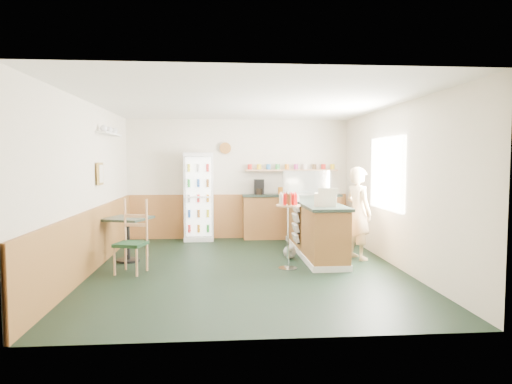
{
  "coord_description": "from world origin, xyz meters",
  "views": [
    {
      "loc": [
        -0.44,
        -7.4,
        1.78
      ],
      "look_at": [
        0.21,
        0.6,
        1.22
      ],
      "focal_mm": 32.0,
      "sensor_mm": 36.0,
      "label": 1
    }
  ],
  "objects": [
    {
      "name": "newspaper_rack",
      "position": [
        0.99,
        1.02,
        0.69
      ],
      "size": [
        0.09,
        0.46,
        0.92
      ],
      "color": "black",
      "rests_on": "ground"
    },
    {
      "name": "dog_doorstop",
      "position": [
        0.83,
        0.66,
        0.13
      ],
      "size": [
        0.23,
        0.3,
        0.28
      ],
      "rotation": [
        0.0,
        0.0,
        -0.22
      ],
      "color": "#9A9A94",
      "rests_on": "ground"
    },
    {
      "name": "ground",
      "position": [
        0.0,
        0.0,
        0.0
      ],
      "size": [
        6.0,
        6.0,
        0.0
      ],
      "primitive_type": "plane",
      "color": "black",
      "rests_on": "ground"
    },
    {
      "name": "room_envelope",
      "position": [
        -0.23,
        0.73,
        1.52
      ],
      "size": [
        5.04,
        6.02,
        2.72
      ],
      "color": "beige",
      "rests_on": "ground"
    },
    {
      "name": "shopkeeper",
      "position": [
        2.05,
        0.56,
        0.83
      ],
      "size": [
        0.57,
        0.66,
        1.66
      ],
      "primitive_type": "imported",
      "rotation": [
        0.0,
        0.0,
        1.93
      ],
      "color": "tan",
      "rests_on": "ground"
    },
    {
      "name": "cafe_table",
      "position": [
        -2.05,
        0.67,
        0.55
      ],
      "size": [
        0.91,
        0.91,
        0.78
      ],
      "rotation": [
        0.0,
        0.0,
        -0.35
      ],
      "color": "black",
      "rests_on": "ground"
    },
    {
      "name": "drinks_fridge",
      "position": [
        -0.89,
        2.74,
        0.97
      ],
      "size": [
        0.64,
        0.54,
        1.95
      ],
      "color": "silver",
      "rests_on": "ground"
    },
    {
      "name": "back_counter",
      "position": [
        1.19,
        2.8,
        0.55
      ],
      "size": [
        2.24,
        0.42,
        1.69
      ],
      "color": "#A96236",
      "rests_on": "ground"
    },
    {
      "name": "display_case",
      "position": [
        1.35,
        1.87,
        1.28
      ],
      "size": [
        0.96,
        0.5,
        0.55
      ],
      "color": "silver",
      "rests_on": "service_counter"
    },
    {
      "name": "service_counter",
      "position": [
        1.35,
        1.07,
        0.46
      ],
      "size": [
        0.68,
        3.01,
        1.01
      ],
      "color": "#A96236",
      "rests_on": "ground"
    },
    {
      "name": "condiment_stand",
      "position": [
        0.67,
        -0.11,
        0.85
      ],
      "size": [
        0.4,
        0.4,
        1.23
      ],
      "rotation": [
        0.0,
        0.0,
        0.34
      ],
      "color": "silver",
      "rests_on": "ground"
    },
    {
      "name": "cafe_chair",
      "position": [
        -1.83,
        -0.09,
        0.6
      ],
      "size": [
        0.53,
        0.53,
        1.16
      ],
      "rotation": [
        0.0,
        0.0,
        -0.27
      ],
      "color": "#15311B",
      "rests_on": "ground"
    },
    {
      "name": "cash_register",
      "position": [
        1.35,
        0.14,
        1.12
      ],
      "size": [
        0.46,
        0.47,
        0.21
      ],
      "primitive_type": "cube",
      "rotation": [
        0.0,
        0.0,
        -0.26
      ],
      "color": "beige",
      "rests_on": "service_counter"
    }
  ]
}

